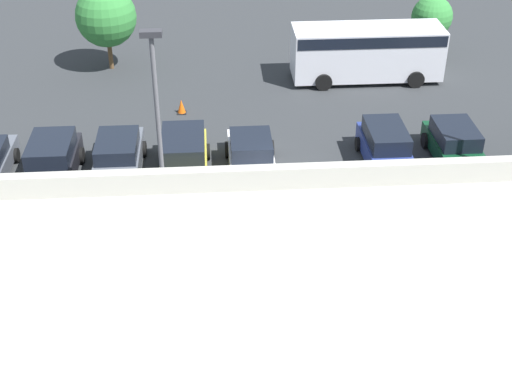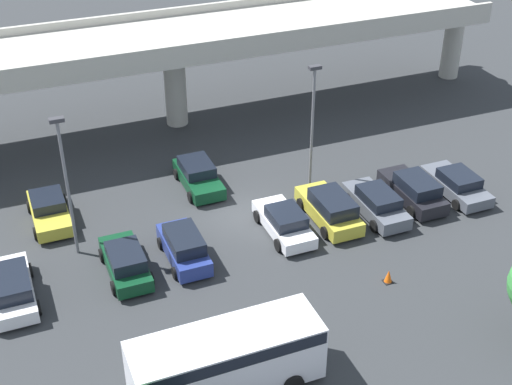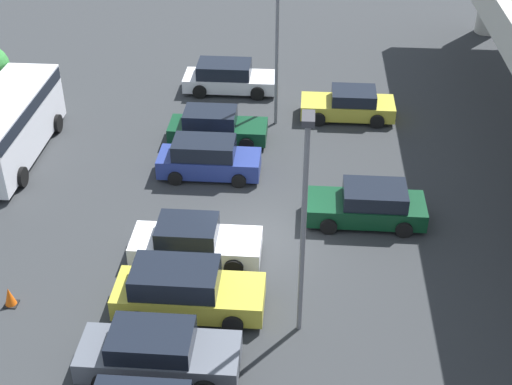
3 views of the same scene
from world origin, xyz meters
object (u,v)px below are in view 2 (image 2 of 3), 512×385
parked_car_1 (49,210)px  lamp_post_near_aisle (66,177)px  parked_car_2 (126,262)px  shuttle_bus (226,357)px  parked_car_0 (11,288)px  traffic_cone (388,277)px  parked_car_5 (284,222)px  lamp_post_mid_lot (313,118)px  parked_car_3 (184,247)px  parked_car_8 (413,190)px  parked_car_4 (198,176)px  parked_car_9 (457,184)px  parked_car_6 (330,208)px  parked_car_7 (376,203)px

parked_car_1 → lamp_post_near_aisle: bearing=13.8°
parked_car_2 → shuttle_bus: 9.12m
parked_car_0 → traffic_cone: parked_car_0 is taller
parked_car_5 → lamp_post_mid_lot: size_ratio=0.61×
parked_car_3 → parked_car_8: parked_car_3 is taller
parked_car_2 → parked_car_5: parked_car_2 is taller
parked_car_4 → lamp_post_near_aisle: size_ratio=0.59×
parked_car_5 → parked_car_8: (8.10, 0.10, 0.10)m
parked_car_8 → parked_car_2: bearing=91.3°
parked_car_2 → lamp_post_near_aisle: (-1.94, 2.67, 3.80)m
parked_car_3 → parked_car_2: bearing=90.7°
parked_car_2 → parked_car_9: size_ratio=0.95×
parked_car_3 → traffic_cone: (8.66, -5.47, -0.46)m
parked_car_8 → lamp_post_mid_lot: lamp_post_mid_lot is taller
parked_car_6 → lamp_post_mid_lot: 5.27m
parked_car_3 → parked_car_8: 13.76m
parked_car_3 → parked_car_9: parked_car_3 is taller
lamp_post_mid_lot → lamp_post_near_aisle: bearing=-173.9°
parked_car_1 → parked_car_3: bearing=43.4°
parked_car_6 → parked_car_0: bearing=91.4°
parked_car_0 → parked_car_6: parked_car_6 is taller
parked_car_9 → lamp_post_mid_lot: (-7.54, 3.99, 3.82)m
lamp_post_mid_lot → parked_car_9: bearing=-27.9°
parked_car_2 → shuttle_bus: (2.08, -8.84, 0.94)m
parked_car_4 → traffic_cone: (5.77, -12.06, -0.39)m
parked_car_9 → parked_car_7: bearing=91.5°
parked_car_3 → parked_car_0: bearing=90.3°
parked_car_8 → lamp_post_mid_lot: bearing=51.4°
shuttle_bus → parked_car_8: bearing=32.1°
parked_car_1 → lamp_post_mid_lot: lamp_post_mid_lot is taller
parked_car_4 → parked_car_6: bearing=41.7°
parked_car_0 → parked_car_2: parked_car_0 is taller
parked_car_9 → shuttle_bus: bearing=117.2°
parked_car_1 → parked_car_2: 6.79m
parked_car_1 → parked_car_7: bearing=70.0°
parked_car_3 → parked_car_5: (5.66, 0.25, -0.10)m
parked_car_5 → shuttle_bus: bearing=144.1°
parked_car_1 → traffic_cone: size_ratio=6.46×
shuttle_bus → lamp_post_near_aisle: size_ratio=1.00×
parked_car_5 → parked_car_7: parked_car_7 is taller
lamp_post_near_aisle → lamp_post_mid_lot: 14.06m
parked_car_0 → parked_car_7: size_ratio=1.01×
parked_car_5 → lamp_post_mid_lot: 6.38m
parked_car_0 → parked_car_5: parked_car_0 is taller
parked_car_1 → parked_car_2: bearing=24.4°
parked_car_1 → parked_car_8: size_ratio=0.95×
parked_car_0 → lamp_post_mid_lot: 18.34m
parked_car_2 → parked_car_0: bearing=90.1°
parked_car_5 → lamp_post_mid_lot: (3.37, 3.87, 3.79)m
parked_car_0 → parked_car_1: 6.72m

